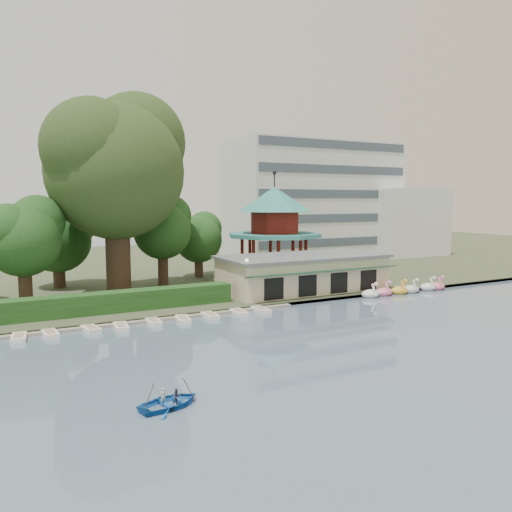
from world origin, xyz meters
TOP-DOWN VIEW (x-y plane):
  - ground_plane at (0.00, 0.00)m, footprint 220.00×220.00m
  - shore at (0.00, 52.00)m, footprint 220.00×70.00m
  - embankment at (0.00, 17.30)m, footprint 220.00×0.60m
  - dock at (-12.00, 17.20)m, footprint 34.00×1.60m
  - boathouse at (10.00, 21.97)m, footprint 18.60×9.39m
  - pavilion at (12.00, 32.00)m, footprint 12.40×12.40m
  - office_building at (32.67, 49.00)m, footprint 38.00×18.00m
  - hedge at (-15.00, 20.50)m, footprint 30.00×2.00m
  - lamp_post at (1.50, 19.00)m, footprint 0.36×0.36m
  - big_tree at (-8.81, 28.23)m, footprint 15.38×14.33m
  - small_trees at (-12.77, 31.82)m, footprint 39.38×17.26m
  - swan_boats at (20.28, 16.66)m, footprint 12.08×1.97m
  - moored_rowboats at (-12.76, 15.82)m, footprint 29.58×2.82m
  - rowboat_with_passengers at (-12.84, -1.02)m, footprint 5.18×4.21m

SIDE VIEW (x-z plane):
  - ground_plane at x=0.00m, z-range 0.00..0.00m
  - dock at x=-12.00m, z-range 0.00..0.24m
  - embankment at x=0.00m, z-range 0.00..0.30m
  - moored_rowboats at x=-12.76m, z-range 0.00..0.36m
  - shore at x=0.00m, z-range 0.00..0.40m
  - swan_boats at x=20.28m, z-range -0.56..1.35m
  - rowboat_with_passengers at x=-12.84m, z-range -0.53..1.48m
  - hedge at x=-15.00m, z-range 0.40..2.20m
  - boathouse at x=10.00m, z-range 0.42..4.32m
  - lamp_post at x=1.50m, z-range 1.20..5.48m
  - small_trees at x=-12.77m, z-range 1.12..11.72m
  - pavilion at x=12.00m, z-range 0.73..14.23m
  - office_building at x=32.67m, z-range -0.27..19.73m
  - big_tree at x=-8.81m, z-range 3.64..25.12m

